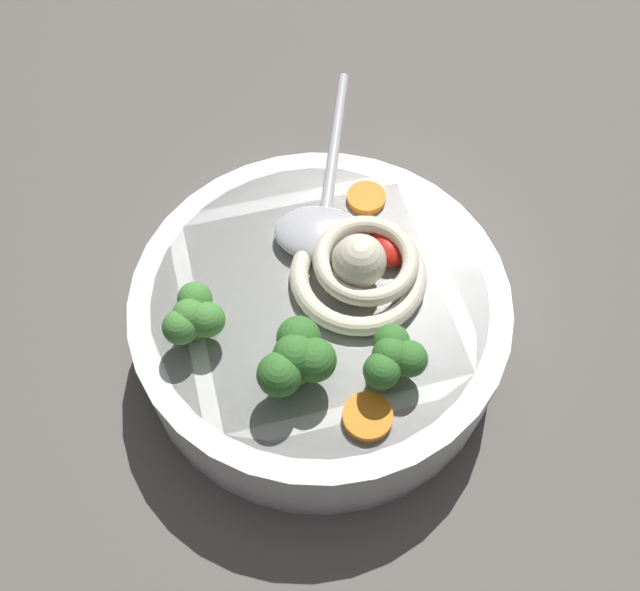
% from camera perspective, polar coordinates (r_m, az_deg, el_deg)
% --- Properties ---
extents(table_slab, '(1.26, 1.26, 0.03)m').
position_cam_1_polar(table_slab, '(0.50, -1.30, -8.28)').
color(table_slab, '#5B5651').
rests_on(table_slab, ground).
extents(soup_bowl, '(0.24, 0.24, 0.06)m').
position_cam_1_polar(soup_bowl, '(0.48, 0.00, -1.88)').
color(soup_bowl, white).
rests_on(soup_bowl, table_slab).
extents(noodle_pile, '(0.10, 0.09, 0.04)m').
position_cam_1_polar(noodle_pile, '(0.45, 3.27, 2.24)').
color(noodle_pile, beige).
rests_on(noodle_pile, soup_bowl).
extents(soup_spoon, '(0.17, 0.06, 0.02)m').
position_cam_1_polar(soup_spoon, '(0.48, 0.75, 6.29)').
color(soup_spoon, '#B7B7BC').
rests_on(soup_spoon, soup_bowl).
extents(chili_sauce_dollop, '(0.03, 0.03, 0.01)m').
position_cam_1_polar(chili_sauce_dollop, '(0.47, 5.61, 4.04)').
color(chili_sauce_dollop, '#B2190F').
rests_on(chili_sauce_dollop, soup_bowl).
extents(broccoli_floret_beside_noodles, '(0.05, 0.04, 0.04)m').
position_cam_1_polar(broccoli_floret_beside_noodles, '(0.40, -2.04, -4.99)').
color(broccoli_floret_beside_noodles, '#7A9E60').
rests_on(broccoli_floret_beside_noodles, soup_bowl).
extents(broccoli_floret_center, '(0.04, 0.04, 0.03)m').
position_cam_1_polar(broccoli_floret_center, '(0.43, -10.12, -1.48)').
color(broccoli_floret_center, '#7A9E60').
rests_on(broccoli_floret_center, soup_bowl).
extents(broccoli_floret_left, '(0.04, 0.04, 0.03)m').
position_cam_1_polar(broccoli_floret_left, '(0.41, 5.90, -4.90)').
color(broccoli_floret_left, '#7A9E60').
rests_on(broccoli_floret_left, soup_bowl).
extents(carrot_slice_beside_chili, '(0.03, 0.03, 0.01)m').
position_cam_1_polar(carrot_slice_beside_chili, '(0.41, 3.84, -9.67)').
color(carrot_slice_beside_chili, orange).
rests_on(carrot_slice_beside_chili, soup_bowl).
extents(carrot_slice_far, '(0.03, 0.03, 0.00)m').
position_cam_1_polar(carrot_slice_far, '(0.49, 3.74, 7.85)').
color(carrot_slice_far, orange).
rests_on(carrot_slice_far, soup_bowl).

